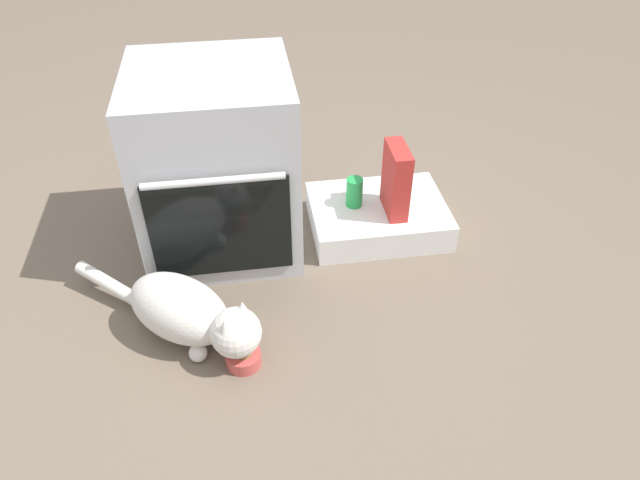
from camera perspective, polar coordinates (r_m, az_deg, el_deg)
ground at (r=2.03m, az=-7.70°, el=-8.07°), size 8.00×8.00×0.00m
oven at (r=2.18m, az=-10.09°, el=7.39°), size 0.56×0.60×0.70m
pantry_cabinet at (r=2.38m, az=5.69°, el=2.35°), size 0.54×0.41×0.12m
food_bowl at (r=1.89m, az=-7.63°, el=-11.34°), size 0.11×0.11×0.07m
cat at (r=1.92m, az=-12.83°, el=-6.97°), size 0.64×0.55×0.23m
soda_can at (r=2.30m, az=3.40°, el=4.71°), size 0.07×0.07×0.12m
cereal_box at (r=2.24m, az=7.49°, el=5.84°), size 0.07×0.18×0.28m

